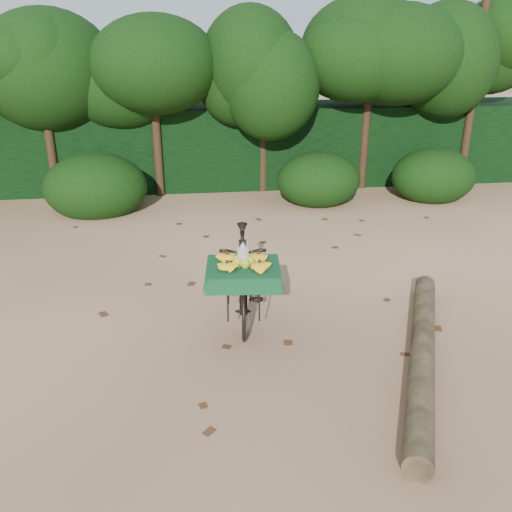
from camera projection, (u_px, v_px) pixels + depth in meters
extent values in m
plane|color=tan|center=(283.00, 298.00, 7.27)|extent=(80.00, 80.00, 0.00)
imported|color=black|center=(243.00, 275.00, 6.62)|extent=(0.70, 1.90, 1.12)
cube|color=black|center=(243.00, 268.00, 5.93)|extent=(0.45, 0.53, 0.03)
cube|color=#134925|center=(243.00, 266.00, 5.92)|extent=(0.87, 0.74, 0.01)
ellipsoid|color=#979D26|center=(250.00, 261.00, 5.90)|extent=(0.11, 0.09, 0.12)
ellipsoid|color=#979D26|center=(245.00, 259.00, 5.96)|extent=(0.11, 0.09, 0.12)
ellipsoid|color=#979D26|center=(237.00, 260.00, 5.94)|extent=(0.11, 0.09, 0.12)
ellipsoid|color=#979D26|center=(237.00, 263.00, 5.86)|extent=(0.11, 0.09, 0.12)
ellipsoid|color=#979D26|center=(245.00, 263.00, 5.84)|extent=(0.11, 0.09, 0.12)
cylinder|color=#EAE5C6|center=(243.00, 256.00, 5.89)|extent=(0.13, 0.13, 0.17)
cylinder|color=brown|center=(423.00, 352.00, 5.81)|extent=(1.71, 3.35, 0.26)
cube|color=black|center=(237.00, 145.00, 12.72)|extent=(26.00, 1.80, 1.80)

